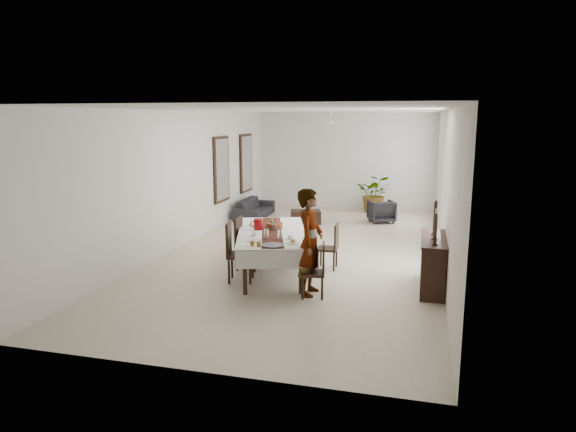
{
  "coord_description": "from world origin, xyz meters",
  "views": [
    {
      "loc": [
        2.5,
        -11.31,
        3.04
      ],
      "look_at": [
        -0.1,
        -1.3,
        1.05
      ],
      "focal_mm": 32.0,
      "sensor_mm": 36.0,
      "label": 1
    }
  ],
  "objects_px": {
    "woman": "(310,242)",
    "sideboard_body": "(433,264)",
    "dining_table_top": "(272,233)",
    "red_pitcher": "(258,224)",
    "sofa": "(255,208)"
  },
  "relations": [
    {
      "from": "woman",
      "to": "sideboard_body",
      "type": "bearing_deg",
      "value": -65.62
    },
    {
      "from": "dining_table_top",
      "to": "sideboard_body",
      "type": "xyz_separation_m",
      "value": [
        3.06,
        -0.21,
        -0.35
      ]
    },
    {
      "from": "red_pitcher",
      "to": "sofa",
      "type": "xyz_separation_m",
      "value": [
        -1.83,
        5.35,
        -0.67
      ]
    },
    {
      "from": "woman",
      "to": "sideboard_body",
      "type": "relative_size",
      "value": 1.22
    },
    {
      "from": "dining_table_top",
      "to": "woman",
      "type": "distance_m",
      "value": 1.43
    },
    {
      "from": "red_pitcher",
      "to": "woman",
      "type": "bearing_deg",
      "value": -40.5
    },
    {
      "from": "red_pitcher",
      "to": "sofa",
      "type": "bearing_deg",
      "value": 108.9
    },
    {
      "from": "dining_table_top",
      "to": "woman",
      "type": "height_order",
      "value": "woman"
    },
    {
      "from": "dining_table_top",
      "to": "red_pitcher",
      "type": "height_order",
      "value": "red_pitcher"
    },
    {
      "from": "sofa",
      "to": "woman",
      "type": "bearing_deg",
      "value": -154.72
    },
    {
      "from": "dining_table_top",
      "to": "red_pitcher",
      "type": "distance_m",
      "value": 0.36
    },
    {
      "from": "woman",
      "to": "sideboard_body",
      "type": "xyz_separation_m",
      "value": [
        2.07,
        0.82,
        -0.47
      ]
    },
    {
      "from": "dining_table_top",
      "to": "red_pitcher",
      "type": "bearing_deg",
      "value": 149.04
    },
    {
      "from": "woman",
      "to": "sideboard_body",
      "type": "height_order",
      "value": "woman"
    },
    {
      "from": "dining_table_top",
      "to": "sofa",
      "type": "relative_size",
      "value": 1.38
    }
  ]
}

